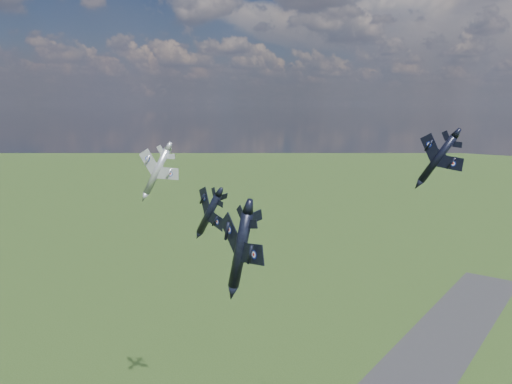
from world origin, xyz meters
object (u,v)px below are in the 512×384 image
Objects in this scene: jet_high_navy at (437,159)px; jet_left_silver at (157,171)px; jet_lead_navy at (209,214)px; jet_right_navy at (240,250)px.

jet_high_navy reaches higher than jet_left_silver.
jet_lead_navy is at bearing -131.31° from jet_high_navy.
jet_left_silver is (-53.46, -13.68, -4.89)m from jet_high_navy.
jet_left_silver is at bearing 172.56° from jet_lead_navy.
jet_right_navy is 0.86× the size of jet_left_silver.
jet_right_navy is 0.99× the size of jet_high_navy.
jet_right_navy is 45.32m from jet_high_navy.
jet_lead_navy is at bearing -43.69° from jet_left_silver.
jet_high_navy is (6.95, 44.33, 6.36)m from jet_right_navy.
jet_lead_navy is 29.59m from jet_right_navy.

